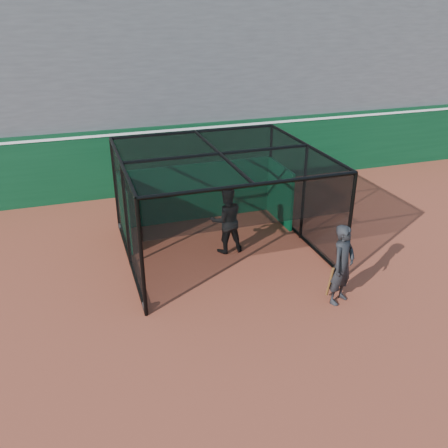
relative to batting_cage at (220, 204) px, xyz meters
name	(u,v)px	position (x,y,z in m)	size (l,w,h in m)	color
ground	(222,319)	(-0.98, -3.19, -1.45)	(120.00, 120.00, 0.00)	brown
outfield_wall	(151,159)	(-0.98, 5.31, -0.16)	(50.00, 0.50, 2.50)	#09351B
grandstand	(129,58)	(-0.98, 9.09, 3.03)	(50.00, 7.85, 8.95)	#4C4C4F
batting_cage	(220,204)	(0.00, 0.00, 0.00)	(5.27, 5.06, 2.90)	black
batter	(226,220)	(0.16, -0.10, -0.47)	(0.95, 0.74, 1.95)	black
on_deck_player	(342,265)	(1.92, -3.37, -0.45)	(0.87, 0.77, 2.00)	black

